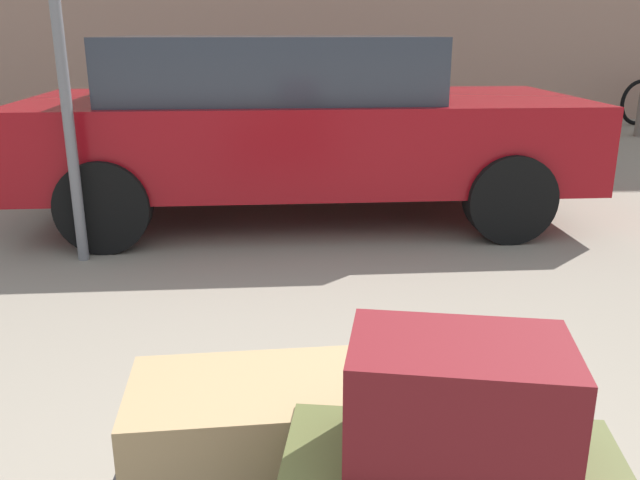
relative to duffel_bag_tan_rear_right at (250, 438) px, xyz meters
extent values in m
cube|color=#9E7F56|center=(0.00, 0.00, 0.00)|extent=(0.61, 0.40, 0.31)
cube|color=maroon|center=(0.43, -0.33, 0.29)|extent=(0.46, 0.34, 0.26)
cube|color=maroon|center=(0.21, 3.91, 0.15)|extent=(4.36, 1.95, 0.64)
cube|color=#2D333D|center=(-0.04, 3.90, 0.70)|extent=(2.46, 1.67, 0.46)
cylinder|color=black|center=(1.59, 4.81, -0.17)|extent=(0.65, 0.24, 0.64)
cylinder|color=black|center=(1.66, 3.11, -0.17)|extent=(0.65, 0.24, 0.64)
cylinder|color=black|center=(-1.24, 4.70, -0.17)|extent=(0.65, 0.24, 0.64)
cylinder|color=black|center=(-1.18, 3.01, -0.17)|extent=(0.65, 0.24, 0.64)
torus|color=black|center=(5.65, 9.10, -0.13)|extent=(0.71, 0.25, 0.72)
cylinder|color=#72665B|center=(2.26, 7.93, -0.18)|extent=(0.20, 0.20, 0.63)
cylinder|color=#72665B|center=(3.68, 7.93, -0.18)|extent=(0.20, 0.20, 0.63)
cylinder|color=slate|center=(-1.29, 2.82, 0.68)|extent=(0.07, 0.07, 2.35)
camera|label=1|loc=(0.12, -1.44, 0.98)|focal=37.29mm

